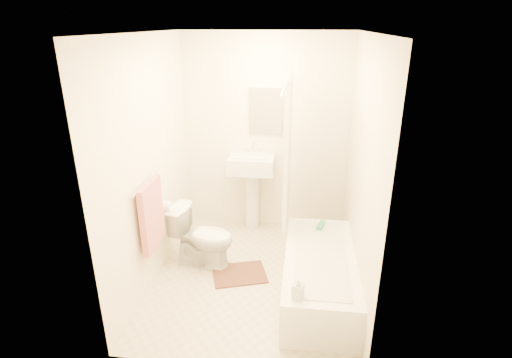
# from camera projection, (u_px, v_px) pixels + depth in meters

# --- Properties ---
(floor) EXTENTS (2.40, 2.40, 0.00)m
(floor) POSITION_uv_depth(u_px,v_px,m) (253.00, 276.00, 4.17)
(floor) COLOR beige
(floor) RESTS_ON ground
(ceiling) EXTENTS (2.40, 2.40, 0.00)m
(ceiling) POSITION_uv_depth(u_px,v_px,m) (252.00, 33.00, 3.29)
(ceiling) COLOR white
(ceiling) RESTS_ON ground
(wall_back) EXTENTS (2.00, 0.02, 2.40)m
(wall_back) POSITION_uv_depth(u_px,v_px,m) (266.00, 135.00, 4.84)
(wall_back) COLOR beige
(wall_back) RESTS_ON ground
(wall_left) EXTENTS (0.02, 2.40, 2.40)m
(wall_left) POSITION_uv_depth(u_px,v_px,m) (150.00, 164.00, 3.85)
(wall_left) COLOR beige
(wall_left) RESTS_ON ground
(wall_right) EXTENTS (0.02, 2.40, 2.40)m
(wall_right) POSITION_uv_depth(u_px,v_px,m) (362.00, 174.00, 3.62)
(wall_right) COLOR beige
(wall_right) RESTS_ON ground
(mirror) EXTENTS (0.40, 0.03, 0.55)m
(mirror) POSITION_uv_depth(u_px,v_px,m) (266.00, 111.00, 4.71)
(mirror) COLOR white
(mirror) RESTS_ON wall_back
(curtain_rod) EXTENTS (0.03, 1.70, 0.03)m
(curtain_rod) POSITION_uv_depth(u_px,v_px,m) (288.00, 81.00, 3.50)
(curtain_rod) COLOR silver
(curtain_rod) RESTS_ON wall_back
(shower_curtain) EXTENTS (0.04, 0.80, 1.55)m
(shower_curtain) POSITION_uv_depth(u_px,v_px,m) (287.00, 152.00, 4.15)
(shower_curtain) COLOR silver
(shower_curtain) RESTS_ON curtain_rod
(towel_bar) EXTENTS (0.02, 0.60, 0.02)m
(towel_bar) POSITION_uv_depth(u_px,v_px,m) (145.00, 184.00, 3.65)
(towel_bar) COLOR silver
(towel_bar) RESTS_ON wall_left
(towel) EXTENTS (0.06, 0.45, 0.66)m
(towel) POSITION_uv_depth(u_px,v_px,m) (152.00, 215.00, 3.76)
(towel) COLOR #CC7266
(towel) RESTS_ON towel_bar
(toilet_paper) EXTENTS (0.11, 0.12, 0.12)m
(toilet_paper) POSITION_uv_depth(u_px,v_px,m) (166.00, 206.00, 4.13)
(toilet_paper) COLOR white
(toilet_paper) RESTS_ON wall_left
(toilet) EXTENTS (0.72, 0.48, 0.66)m
(toilet) POSITION_uv_depth(u_px,v_px,m) (203.00, 237.00, 4.28)
(toilet) COLOR silver
(toilet) RESTS_ON floor
(sink) EXTENTS (0.55, 0.44, 1.07)m
(sink) POSITION_uv_depth(u_px,v_px,m) (252.00, 189.00, 4.97)
(sink) COLOR silver
(sink) RESTS_ON floor
(bathtub) EXTENTS (0.66, 1.52, 0.43)m
(bathtub) POSITION_uv_depth(u_px,v_px,m) (319.00, 275.00, 3.83)
(bathtub) COLOR white
(bathtub) RESTS_ON floor
(bath_mat) EXTENTS (0.64, 0.56, 0.02)m
(bath_mat) POSITION_uv_depth(u_px,v_px,m) (239.00, 274.00, 4.20)
(bath_mat) COLOR #542F23
(bath_mat) RESTS_ON floor
(soap_bottle) EXTENTS (0.10, 0.11, 0.18)m
(soap_bottle) POSITION_uv_depth(u_px,v_px,m) (298.00, 288.00, 3.16)
(soap_bottle) COLOR silver
(soap_bottle) RESTS_ON bathtub
(scrub_brush) EXTENTS (0.11, 0.20, 0.04)m
(scrub_brush) POSITION_uv_depth(u_px,v_px,m) (321.00, 226.00, 4.28)
(scrub_brush) COLOR #2A9D59
(scrub_brush) RESTS_ON bathtub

